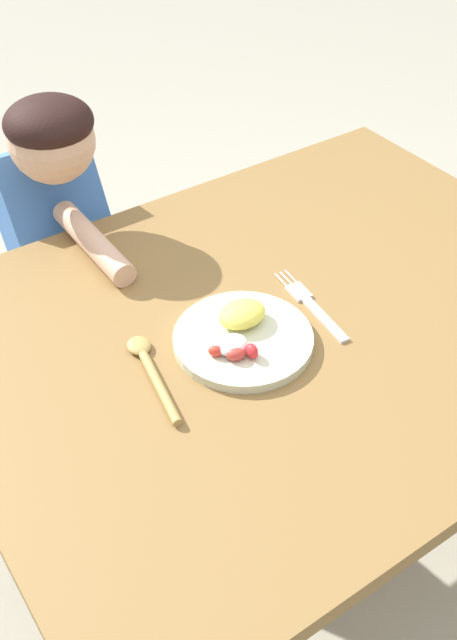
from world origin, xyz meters
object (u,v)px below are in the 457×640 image
(person, at_px, (61,267))
(fork, at_px, (312,306))
(plate, at_px, (242,336))
(spoon, at_px, (151,370))

(person, bearing_deg, fork, 112.84)
(plate, xyz_separation_m, spoon, (-0.16, 0.02, -0.01))
(fork, bearing_deg, spoon, 93.19)
(plate, relative_size, person, 0.25)
(spoon, bearing_deg, fork, -82.72)
(fork, xyz_separation_m, person, (-0.24, 0.58, -0.17))
(person, bearing_deg, spoon, 82.55)
(spoon, distance_m, person, 0.59)
(person, bearing_deg, plate, 98.75)
(plate, height_order, spoon, plate)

